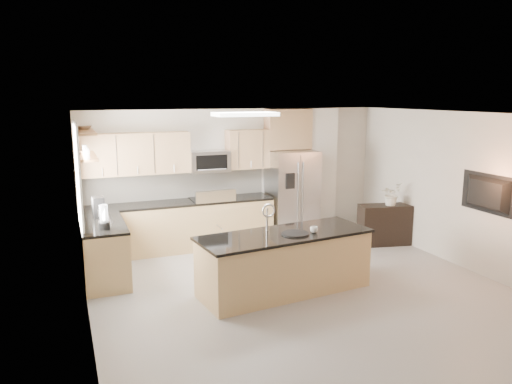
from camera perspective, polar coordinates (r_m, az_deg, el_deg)
name	(u,v)px	position (r m, az deg, el deg)	size (l,w,h in m)	color
floor	(310,298)	(7.37, 6.22, -11.91)	(6.50, 6.50, 0.00)	gray
ceiling	(314,115)	(6.79, 6.68, 8.72)	(6.00, 6.50, 0.02)	white
wall_back	(236,175)	(9.90, -2.35, 1.95)	(6.00, 0.02, 2.60)	beige
wall_front	(504,296)	(4.49, 26.50, -10.62)	(6.00, 0.02, 2.60)	beige
wall_left	(85,231)	(6.20, -19.00, -4.23)	(0.02, 6.50, 2.60)	beige
wall_right	(479,194)	(8.76, 24.09, -0.23)	(0.02, 6.50, 2.60)	beige
back_counter	(180,225)	(9.44, -8.73, -3.76)	(3.55, 0.66, 1.44)	tan
left_counter	(104,251)	(8.22, -16.98, -6.47)	(0.66, 1.50, 0.92)	tan
range	(212,222)	(9.58, -5.06, -3.45)	(0.76, 0.64, 1.14)	black
upper_cabinets	(171,152)	(9.33, -9.65, 4.49)	(3.50, 0.33, 0.75)	tan
microwave	(209,161)	(9.48, -5.40, 3.51)	(0.76, 0.40, 0.40)	#B2B2B4
refrigerator	(292,195)	(10.03, 4.10, -0.33)	(0.92, 0.78, 1.78)	#B2B2B4
partition_column	(320,171)	(10.50, 7.35, 2.39)	(0.60, 0.30, 2.60)	beige
window	(78,177)	(7.94, -19.63, 1.59)	(0.04, 1.15, 1.65)	white
shelf_lower	(86,156)	(8.00, -18.89, 3.88)	(0.30, 1.20, 0.04)	olive
shelf_upper	(84,132)	(7.97, -19.06, 6.52)	(0.30, 1.20, 0.04)	olive
ceiling_fixture	(245,114)	(8.09, -1.26, 8.88)	(1.00, 0.50, 0.06)	white
island	(285,262)	(7.41, 3.28, -8.01)	(2.66, 1.21, 1.31)	tan
credenza	(384,225)	(10.00, 14.46, -3.63)	(0.98, 0.41, 0.78)	black
cup	(314,230)	(7.33, 6.64, -4.29)	(0.12, 0.12, 0.09)	white
platter	(295,234)	(7.23, 4.50, -4.77)	(0.40, 0.40, 0.02)	black
blender	(104,219)	(7.65, -16.98, -2.95)	(0.16, 0.16, 0.37)	black
kettle	(105,215)	(8.03, -16.84, -2.55)	(0.22, 0.22, 0.28)	#B2B2B4
coffee_maker	(98,208)	(8.43, -17.57, -1.72)	(0.19, 0.23, 0.33)	black
bowl	(83,127)	(8.22, -19.17, 7.06)	(0.36, 0.36, 0.09)	#B2B2B4
flower_vase	(391,189)	(9.85, 15.22, 0.38)	(0.59, 0.51, 0.65)	silver
television	(484,194)	(8.55, 24.64, -0.19)	(1.08, 0.14, 0.62)	black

